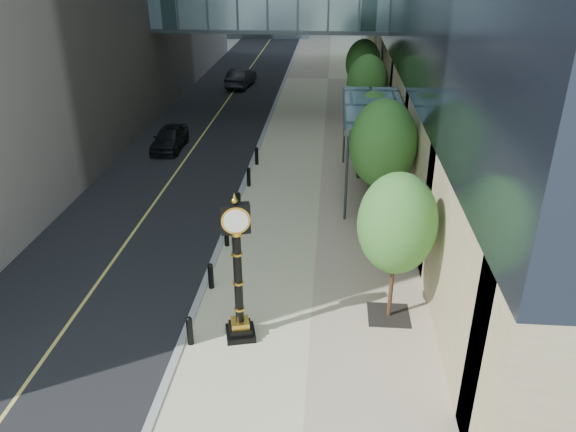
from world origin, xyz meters
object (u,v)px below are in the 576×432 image
object	(u,v)px
street_clock	(238,280)
car_near	(170,138)
pedestrian	(385,225)
car_far	(241,78)

from	to	relation	value
street_clock	car_near	xyz separation A→B (m)	(-7.15, 17.85, -1.44)
pedestrian	car_far	size ratio (longest dim) A/B	0.34
street_clock	car_far	world-z (taller)	street_clock
street_clock	pedestrian	size ratio (longest dim) A/B	2.99
pedestrian	car_far	distance (m)	30.05
pedestrian	car_near	size ratio (longest dim) A/B	0.39
street_clock	car_far	bearing A→B (deg)	84.62
street_clock	pedestrian	distance (m)	8.45
car_near	pedestrian	bearing A→B (deg)	-42.31
pedestrian	car_near	bearing A→B (deg)	-54.62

